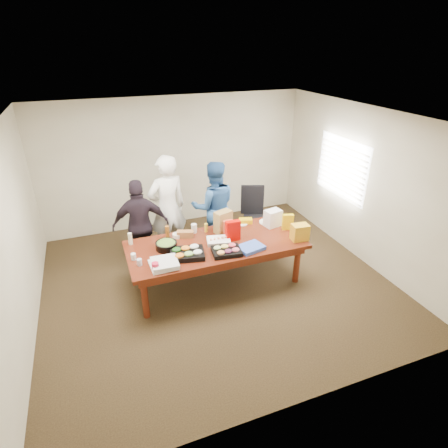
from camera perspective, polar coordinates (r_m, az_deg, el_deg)
name	(u,v)px	position (r m, az deg, el deg)	size (l,w,h in m)	color
floor	(217,282)	(6.24, -1.18, -9.06)	(5.50, 5.00, 0.02)	#47301E
ceiling	(215,117)	(5.15, -1.47, 16.31)	(5.50, 5.00, 0.02)	white
wall_back	(176,163)	(7.81, -7.54, 9.45)	(5.50, 0.04, 2.70)	beige
wall_front	(304,310)	(3.64, 12.35, -13.02)	(5.50, 0.04, 2.70)	beige
wall_left	(14,240)	(5.41, -29.95, -2.19)	(0.04, 5.00, 2.70)	beige
wall_right	(363,186)	(6.90, 20.85, 5.56)	(0.04, 5.00, 2.70)	beige
window_panel	(342,168)	(7.27, 17.85, 8.31)	(0.03, 1.40, 1.10)	white
window_blinds	(340,168)	(7.24, 17.60, 8.29)	(0.04, 1.36, 1.00)	beige
conference_table	(216,263)	(6.03, -1.21, -6.09)	(2.80, 1.20, 0.75)	#4C1C0F
office_chair	(256,217)	(7.20, 5.02, 1.09)	(0.55, 0.55, 1.07)	black
person_center	(168,208)	(6.57, -8.79, 2.44)	(0.71, 0.47, 1.95)	white
person_right	(214,207)	(6.80, -1.59, 2.69)	(0.85, 0.66, 1.74)	#2D5A97
person_left	(141,225)	(6.41, -12.83, -0.17)	(0.95, 0.40, 1.63)	black
veggie_tray	(187,254)	(5.50, -5.76, -4.64)	(0.50, 0.39, 0.08)	black
fruit_tray	(226,251)	(5.55, 0.39, -4.28)	(0.43, 0.34, 0.07)	black
sheet_cake	(219,241)	(5.83, -0.85, -2.63)	(0.36, 0.27, 0.06)	white
salad_bowl	(166,246)	(5.72, -8.98, -3.34)	(0.33, 0.33, 0.11)	black
chip_bag_blue	(251,248)	(5.66, 4.19, -3.69)	(0.39, 0.29, 0.06)	blue
chip_bag_red	(233,231)	(5.85, 1.40, -1.03)	(0.23, 0.09, 0.34)	#C70700
chip_bag_yellow	(288,222)	(6.28, 9.90, 0.33)	(0.18, 0.07, 0.28)	#E9BD07
chip_bag_orange	(228,228)	(6.02, 0.61, -0.56)	(0.17, 0.08, 0.27)	#C35232
mayo_jar	(194,228)	(6.14, -4.70, -0.67)	(0.10, 0.10, 0.15)	silver
mustard_bottle	(206,228)	(6.14, -2.82, -0.57)	(0.05, 0.05, 0.15)	yellow
dressing_bottle	(167,232)	(6.02, -8.82, -1.21)	(0.07, 0.07, 0.21)	brown
ranch_bottle	(130,239)	(5.94, -14.41, -2.25)	(0.07, 0.07, 0.20)	#EEE9BE
banana_bunch	(246,221)	(6.46, 3.39, 0.49)	(0.23, 0.13, 0.08)	#E6B100
bread_loaf	(185,234)	(6.02, -6.06, -1.57)	(0.27, 0.12, 0.11)	#965E31
kraft_bag	(223,222)	(6.08, -0.13, 0.35)	(0.29, 0.17, 0.38)	olive
red_cup	(155,267)	(5.22, -10.65, -6.59)	(0.10, 0.10, 0.13)	red
clear_cup_a	(139,262)	(5.40, -13.04, -5.82)	(0.07, 0.07, 0.10)	silver
clear_cup_b	(133,257)	(5.54, -13.94, -4.97)	(0.07, 0.07, 0.10)	white
pizza_box_lower	(163,265)	(5.32, -9.44, -6.30)	(0.37, 0.37, 0.04)	white
pizza_box_upper	(165,262)	(5.29, -9.23, -5.94)	(0.37, 0.37, 0.04)	silver
plate_a	(267,222)	(6.52, 6.73, 0.31)	(0.28, 0.28, 0.02)	white
plate_b	(242,224)	(6.44, 2.75, 0.07)	(0.21, 0.21, 0.01)	white
dip_bowl_a	(232,230)	(6.16, 1.26, -0.95)	(0.15, 0.15, 0.06)	beige
dip_bowl_b	(177,235)	(6.04, -7.32, -1.77)	(0.15, 0.15, 0.06)	white
grocery_bag_white	(273,218)	(6.36, 7.61, 0.92)	(0.27, 0.20, 0.29)	white
grocery_bag_yellow	(300,232)	(5.99, 11.74, -1.27)	(0.27, 0.18, 0.27)	gold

